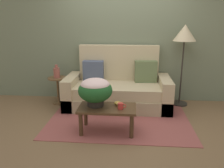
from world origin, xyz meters
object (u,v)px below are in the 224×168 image
object	(u,v)px
floor_lamp	(185,37)
coffee_mug	(121,106)
couch	(118,89)
coffee_table	(107,111)
snack_bowl	(118,103)
potted_plant	(95,90)
table_vase	(57,72)
side_table	(58,86)

from	to	relation	value
floor_lamp	coffee_mug	world-z (taller)	floor_lamp
couch	coffee_table	bearing A→B (deg)	-94.73
floor_lamp	coffee_mug	size ratio (longest dim) A/B	12.65
coffee_table	coffee_mug	distance (m)	0.25
couch	snack_bowl	bearing A→B (deg)	-86.82
potted_plant	table_vase	distance (m)	1.45
couch	table_vase	xyz separation A→B (m)	(-1.23, 0.00, 0.32)
couch	coffee_mug	world-z (taller)	couch
potted_plant	coffee_table	bearing A→B (deg)	-12.65
table_vase	snack_bowl	bearing A→B (deg)	-39.21
couch	floor_lamp	size ratio (longest dim) A/B	1.27
side_table	coffee_table	bearing A→B (deg)	-45.50
side_table	potted_plant	xyz separation A→B (m)	(0.95, -1.11, 0.28)
couch	floor_lamp	xyz separation A→B (m)	(1.25, 0.17, 1.00)
side_table	snack_bowl	world-z (taller)	side_table
coffee_mug	potted_plant	bearing A→B (deg)	165.91
side_table	floor_lamp	world-z (taller)	floor_lamp
couch	coffee_table	xyz separation A→B (m)	(-0.09, -1.14, -0.01)
potted_plant	snack_bowl	world-z (taller)	potted_plant
coffee_mug	floor_lamp	bearing A→B (deg)	50.28
side_table	coffee_mug	size ratio (longest dim) A/B	4.41
potted_plant	table_vase	size ratio (longest dim) A/B	1.97
coffee_table	potted_plant	distance (m)	0.38
couch	snack_bowl	xyz separation A→B (m)	(0.06, -1.05, 0.09)
couch	table_vase	world-z (taller)	couch
coffee_mug	coffee_table	bearing A→B (deg)	164.64
potted_plant	snack_bowl	bearing A→B (deg)	8.78
floor_lamp	snack_bowl	world-z (taller)	floor_lamp
snack_bowl	coffee_mug	bearing A→B (deg)	-70.15
couch	snack_bowl	distance (m)	1.05
side_table	potted_plant	distance (m)	1.49
floor_lamp	side_table	bearing A→B (deg)	-176.43
potted_plant	coffee_mug	world-z (taller)	potted_plant
side_table	table_vase	world-z (taller)	table_vase
coffee_table	snack_bowl	distance (m)	0.21
coffee_table	side_table	xyz separation A→B (m)	(-1.13, 1.16, 0.05)
side_table	snack_bowl	xyz separation A→B (m)	(1.29, -1.06, 0.06)
coffee_mug	snack_bowl	size ratio (longest dim) A/B	1.11
floor_lamp	table_vase	distance (m)	2.57
coffee_mug	table_vase	size ratio (longest dim) A/B	0.48
coffee_table	coffee_mug	xyz separation A→B (m)	(0.21, -0.06, 0.12)
couch	coffee_table	world-z (taller)	couch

